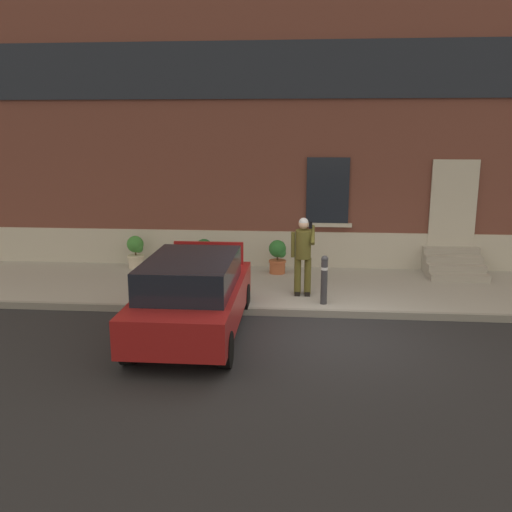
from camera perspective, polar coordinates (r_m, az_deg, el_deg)
ground_plane at (r=10.60m, az=6.62°, el=-7.88°), size 80.00×80.00×0.00m
sidewalk at (r=13.24m, az=6.29°, el=-3.29°), size 24.00×3.60×0.15m
curb_edge at (r=11.46m, az=6.50°, el=-5.87°), size 24.00×0.12×0.15m
building_facade at (r=15.21m, az=6.45°, el=12.74°), size 24.00×1.52×7.50m
entrance_stoop at (r=14.93m, az=19.62°, el=-0.86°), size 1.41×1.28×0.64m
hatchback_car_red at (r=10.25m, az=-6.52°, el=-3.95°), size 1.79×4.07×1.50m
bollard_near_person at (r=11.67m, az=7.03°, el=-2.26°), size 0.15×0.15×1.04m
person_on_phone at (r=12.08m, az=4.86°, el=0.46°), size 0.51×0.46×1.75m
planter_cream at (r=15.00m, az=-12.26°, el=0.51°), size 0.44×0.44×0.86m
planter_charcoal at (r=14.30m, az=-5.33°, el=0.15°), size 0.44×0.44×0.86m
planter_terracotta at (r=14.11m, az=2.25°, el=0.02°), size 0.44×0.44×0.86m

